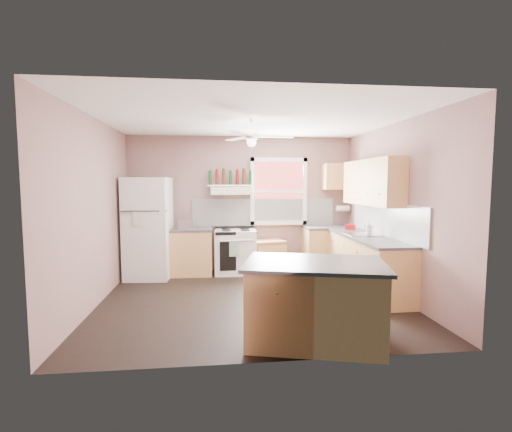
{
  "coord_description": "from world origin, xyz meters",
  "views": [
    {
      "loc": [
        -0.55,
        -5.48,
        1.77
      ],
      "look_at": [
        0.1,
        0.3,
        1.25
      ],
      "focal_mm": 26.0,
      "sensor_mm": 36.0,
      "label": 1
    }
  ],
  "objects": [
    {
      "name": "cart",
      "position": [
        0.51,
        1.75,
        0.32
      ],
      "size": [
        0.72,
        0.58,
        0.63
      ],
      "primitive_type": "cube",
      "rotation": [
        0.0,
        0.0,
        0.28
      ],
      "color": "tan",
      "rests_on": "floor"
    },
    {
      "name": "upper_cabinet_right",
      "position": [
        2.08,
        0.5,
        1.78
      ],
      "size": [
        0.33,
        1.8,
        0.76
      ],
      "primitive_type": "cube",
      "color": "tan",
      "rests_on": "wall_right"
    },
    {
      "name": "backsplash_right",
      "position": [
        2.23,
        0.3,
        1.18
      ],
      "size": [
        0.03,
        2.6,
        0.55
      ],
      "primitive_type": "cube",
      "color": "white",
      "rests_on": "wall_right"
    },
    {
      "name": "wall_back",
      "position": [
        0.0,
        2.02,
        1.35
      ],
      "size": [
        4.5,
        0.05,
        2.7
      ],
      "primitive_type": "cube",
      "color": "#7F5C58",
      "rests_on": "ground"
    },
    {
      "name": "toaster",
      "position": [
        -1.08,
        1.58,
        0.99
      ],
      "size": [
        0.29,
        0.18,
        0.18
      ],
      "primitive_type": "cube",
      "rotation": [
        0.0,
        0.0,
        -0.07
      ],
      "color": "silver",
      "rests_on": "counter_left"
    },
    {
      "name": "wall_right",
      "position": [
        2.27,
        0.0,
        1.35
      ],
      "size": [
        0.05,
        4.0,
        2.7
      ],
      "primitive_type": "cube",
      "color": "#7F5C58",
      "rests_on": "ground"
    },
    {
      "name": "faucet",
      "position": [
        2.1,
        0.5,
        0.97
      ],
      "size": [
        0.03,
        0.03,
        0.14
      ],
      "primitive_type": "cylinder",
      "color": "silver",
      "rests_on": "sink"
    },
    {
      "name": "ceiling",
      "position": [
        0.0,
        0.0,
        2.7
      ],
      "size": [
        4.5,
        4.5,
        0.0
      ],
      "primitive_type": "plane",
      "color": "white",
      "rests_on": "ground"
    },
    {
      "name": "upper_cabinet_corner",
      "position": [
        1.95,
        1.83,
        1.9
      ],
      "size": [
        0.6,
        0.33,
        0.52
      ],
      "primitive_type": "cube",
      "color": "tan",
      "rests_on": "wall_back"
    },
    {
      "name": "counter_left",
      "position": [
        -1.06,
        1.7,
        0.88
      ],
      "size": [
        0.92,
        0.62,
        0.04
      ],
      "primitive_type": "cube",
      "color": "#3D3D3F",
      "rests_on": "base_cabinet_left"
    },
    {
      "name": "counter_corner",
      "position": [
        1.75,
        1.7,
        0.88
      ],
      "size": [
        1.02,
        0.62,
        0.04
      ],
      "primitive_type": "cube",
      "color": "#3D3D3F",
      "rests_on": "base_cabinet_corner"
    },
    {
      "name": "paper_towel",
      "position": [
        2.07,
        1.86,
        1.25
      ],
      "size": [
        0.26,
        0.12,
        0.12
      ],
      "primitive_type": "cylinder",
      "rotation": [
        0.0,
        1.57,
        0.0
      ],
      "color": "white",
      "rests_on": "wall_back"
    },
    {
      "name": "base_cabinet_right",
      "position": [
        1.95,
        0.3,
        0.43
      ],
      "size": [
        0.6,
        2.2,
        0.86
      ],
      "primitive_type": "cube",
      "color": "tan",
      "rests_on": "floor"
    },
    {
      "name": "range_hood",
      "position": [
        -0.23,
        1.75,
        1.62
      ],
      "size": [
        0.78,
        0.5,
        0.14
      ],
      "primitive_type": "cube",
      "color": "white",
      "rests_on": "wall_back"
    },
    {
      "name": "soap_bottle",
      "position": [
        1.96,
        0.3,
        1.02
      ],
      "size": [
        0.11,
        0.11,
        0.25
      ],
      "primitive_type": "imported",
      "rotation": [
        0.0,
        0.0,
        2.92
      ],
      "color": "silver",
      "rests_on": "counter_right"
    },
    {
      "name": "window_view",
      "position": [
        0.75,
        1.98,
        1.6
      ],
      "size": [
        1.0,
        0.02,
        1.2
      ],
      "primitive_type": "cube",
      "color": "maroon",
      "rests_on": "wall_back"
    },
    {
      "name": "island_top",
      "position": [
        0.54,
        -1.56,
        0.88
      ],
      "size": [
        1.73,
        1.35,
        0.04
      ],
      "primitive_type": "cube",
      "rotation": [
        0.0,
        0.0,
        -0.25
      ],
      "color": "#3D3D3F",
      "rests_on": "island"
    },
    {
      "name": "backsplash_back",
      "position": [
        0.45,
        1.99,
        1.18
      ],
      "size": [
        2.9,
        0.03,
        0.55
      ],
      "primitive_type": "cube",
      "color": "white",
      "rests_on": "wall_back"
    },
    {
      "name": "counter_right",
      "position": [
        1.94,
        0.3,
        0.88
      ],
      "size": [
        0.62,
        2.22,
        0.04
      ],
      "primitive_type": "cube",
      "color": "#3D3D3F",
      "rests_on": "base_cabinet_right"
    },
    {
      "name": "island",
      "position": [
        0.54,
        -1.56,
        0.43
      ],
      "size": [
        1.63,
        1.24,
        0.86
      ],
      "primitive_type": "cube",
      "rotation": [
        0.0,
        0.0,
        -0.25
      ],
      "color": "tan",
      "rests_on": "floor"
    },
    {
      "name": "sink",
      "position": [
        1.94,
        0.5,
        0.9
      ],
      "size": [
        0.55,
        0.45,
        0.03
      ],
      "primitive_type": "cube",
      "color": "silver",
      "rests_on": "counter_right"
    },
    {
      "name": "base_cabinet_corner",
      "position": [
        1.75,
        1.7,
        0.43
      ],
      "size": [
        1.0,
        0.6,
        0.86
      ],
      "primitive_type": "cube",
      "color": "tan",
      "rests_on": "floor"
    },
    {
      "name": "stove",
      "position": [
        -0.15,
        1.69,
        0.43
      ],
      "size": [
        0.82,
        0.68,
        0.86
      ],
      "primitive_type": "cube",
      "rotation": [
        0.0,
        0.0,
        -0.05
      ],
      "color": "white",
      "rests_on": "floor"
    },
    {
      "name": "ceiling_fan_hub",
      "position": [
        0.0,
        0.0,
        2.45
      ],
      "size": [
        0.2,
        0.2,
        0.08
      ],
      "primitive_type": "cylinder",
      "color": "white",
      "rests_on": "ceiling"
    },
    {
      "name": "floor",
      "position": [
        0.0,
        0.0,
        0.0
      ],
      "size": [
        4.5,
        4.5,
        0.0
      ],
      "primitive_type": "plane",
      "color": "black",
      "rests_on": "ground"
    },
    {
      "name": "wall_left",
      "position": [
        -2.27,
        0.0,
        1.35
      ],
      "size": [
        0.05,
        4.0,
        2.7
      ],
      "primitive_type": "cube",
      "color": "#7F5C58",
      "rests_on": "ground"
    },
    {
      "name": "window_frame",
      "position": [
        0.75,
        1.96,
        1.6
      ],
      "size": [
        1.16,
        0.07,
        1.36
      ],
      "primitive_type": "cube",
      "color": "white",
      "rests_on": "wall_back"
    },
    {
      "name": "wine_bottles",
      "position": [
        -0.23,
        1.87,
        1.88
      ],
      "size": [
        0.86,
        0.06,
        0.31
      ],
      "color": "#143819",
      "rests_on": "bottle_shelf"
    },
    {
      "name": "base_cabinet_left",
      "position": [
        -1.06,
        1.7,
        0.43
      ],
      "size": [
        0.9,
        0.6,
        0.86
      ],
      "primitive_type": "cube",
      "color": "tan",
      "rests_on": "floor"
    },
    {
      "name": "red_caddy",
      "position": [
        1.97,
        1.15,
        0.95
      ],
      "size": [
        0.21,
        0.18,
        0.1
      ],
      "primitive_type": "cube",
      "rotation": [
        0.0,
        0.0,
        -0.44
      ],
      "color": "red",
      "rests_on": "counter_right"
    },
    {
      "name": "bottle_shelf",
      "position": [
        -0.23,
        1.87,
        1.72
      ],
      "size": [
        0.9,
        0.26,
        0.03
      ],
      "primitive_type": "cube",
      "color": "white",
      "rests_on": "range_hood"
    },
    {
      "name": "refrigerator",
      "position": [
        -1.78,
        1.54,
        0.93
      ],
      "size": [
        0.85,
        0.83,
        1.87
      ],
      "primitive_type": "cube",
      "rotation": [
        0.0,
        0.0,
        -0.07
      ],
      "color": "white",
      "rests_on": "floor"
    }
  ]
}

